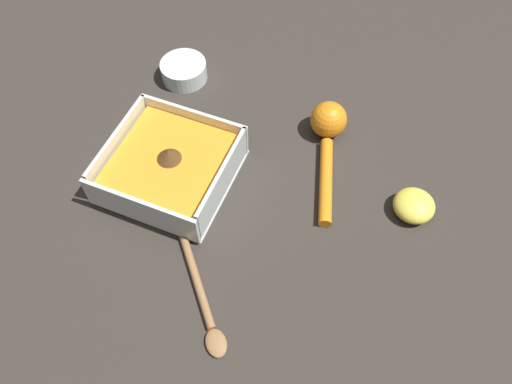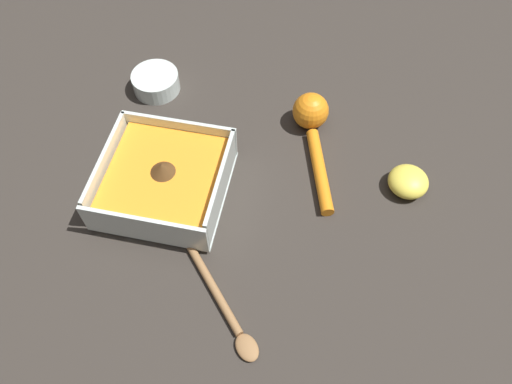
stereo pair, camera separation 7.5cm
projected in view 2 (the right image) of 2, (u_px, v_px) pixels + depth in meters
The scene contains 6 objects.
ground_plane at pixel (168, 190), 0.80m from camera, with size 4.00×4.00×0.00m, color #332D28.
square_dish at pixel (164, 182), 0.77m from camera, with size 0.19×0.19×0.07m.
spice_bowl at pixel (156, 82), 0.90m from camera, with size 0.08×0.08×0.03m.
lemon_squeezer at pixel (313, 124), 0.84m from camera, with size 0.10×0.22×0.06m.
lemon_half at pixel (408, 182), 0.78m from camera, with size 0.06×0.06×0.04m.
wooden_spoon at pixel (224, 307), 0.68m from camera, with size 0.14×0.16×0.01m.
Camera 2 is at (-0.23, 0.40, 0.67)m, focal length 35.00 mm.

